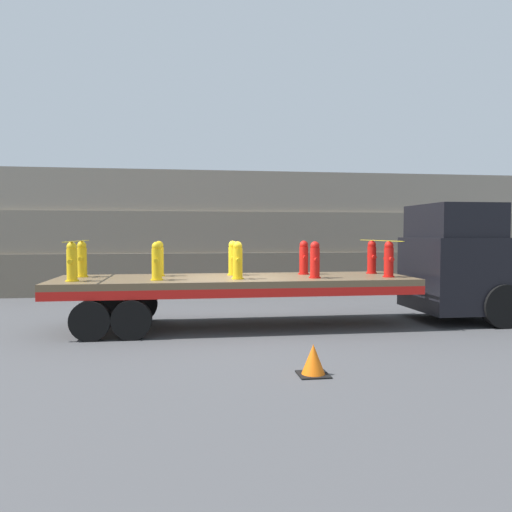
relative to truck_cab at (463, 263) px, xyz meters
name	(u,v)px	position (x,y,z in m)	size (l,w,h in m)	color
ground_plane	(235,327)	(-6.09, 0.00, -1.54)	(120.00, 120.00, 0.00)	#474749
rock_cliff	(215,232)	(-6.09, 8.20, 0.83)	(60.00, 3.30, 4.73)	#706656
truck_cab	(463,263)	(0.00, 0.00, 0.00)	(2.50, 2.56, 3.08)	black
flatbed_trailer	(213,287)	(-6.64, 0.00, -0.53)	(8.72, 2.66, 1.24)	brown
fire_hydrant_yellow_near_0	(72,262)	(-9.85, -0.56, 0.13)	(0.29, 0.44, 0.89)	gold
fire_hydrant_yellow_far_0	(82,260)	(-9.85, 0.56, 0.13)	(0.29, 0.44, 0.89)	gold
fire_hydrant_yellow_near_1	(157,261)	(-7.97, -0.56, 0.13)	(0.29, 0.44, 0.89)	gold
fire_hydrant_yellow_far_1	(159,259)	(-7.97, 0.56, 0.13)	(0.29, 0.44, 0.89)	gold
fire_hydrant_yellow_near_2	(238,261)	(-6.09, -0.56, 0.13)	(0.29, 0.44, 0.89)	gold
fire_hydrant_yellow_far_2	(233,258)	(-6.09, 0.56, 0.13)	(0.29, 0.44, 0.89)	gold
fire_hydrant_red_near_3	(315,260)	(-4.21, -0.56, 0.13)	(0.29, 0.44, 0.89)	red
fire_hydrant_red_far_3	(304,258)	(-4.21, 0.56, 0.13)	(0.29, 0.44, 0.89)	red
fire_hydrant_red_near_4	(389,260)	(-2.33, -0.56, 0.13)	(0.29, 0.44, 0.89)	red
fire_hydrant_red_far_4	(372,257)	(-2.33, 0.56, 0.13)	(0.29, 0.44, 0.89)	red
cargo_strap_rear	(77,241)	(-9.85, 0.00, 0.60)	(0.05, 2.77, 0.01)	yellow
cargo_strap_middle	(380,241)	(-2.33, 0.00, 0.60)	(0.05, 2.77, 0.01)	yellow
traffic_cone	(313,360)	(-5.27, -4.43, -1.29)	(0.50, 0.50, 0.51)	black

